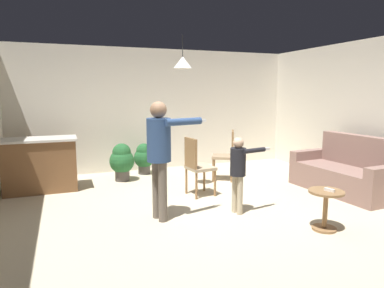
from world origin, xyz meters
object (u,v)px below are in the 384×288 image
Objects in this scene: potted_plant_corner at (122,160)px; potted_plant_by_wall at (144,157)px; kitchen_counter at (41,165)px; dining_chair_near_wall at (197,164)px; dining_chair_by_counter at (227,153)px; couch_floral at (345,173)px; person_child at (239,167)px; person_adult at (160,147)px; spare_remote_on_table at (329,190)px; side_table_by_couch at (326,205)px.

potted_plant_corner reaches higher than potted_plant_by_wall.
kitchen_counter is 2.79m from dining_chair_near_wall.
couch_floral is at bearing -105.41° from dining_chair_by_counter.
dining_chair_by_counter is at bearing 147.58° from person_child.
person_adult is (-3.41, -0.12, 0.68)m from couch_floral.
person_adult reaches higher than dining_chair_near_wall.
potted_plant_corner is at bearing 54.23° from couch_floral.
couch_floral is 3.97m from potted_plant_by_wall.
kitchen_counter is 1.48m from potted_plant_corner.
person_adult reaches higher than couch_floral.
spare_remote_on_table is (0.77, -0.97, -0.16)m from person_child.
person_adult is at bearing -98.03° from potted_plant_by_wall.
person_child is 8.61× the size of spare_remote_on_table.
potted_plant_by_wall is (-0.74, 2.86, -0.33)m from person_child.
potted_plant_by_wall is at bearing -172.86° from dining_chair_near_wall.
potted_plant_corner is at bearing 120.75° from spare_remote_on_table.
potted_plant_by_wall is (-1.43, 1.10, -0.18)m from dining_chair_by_counter.
kitchen_counter is 0.77× the size of person_adult.
potted_plant_corner is (1.47, 0.20, -0.06)m from kitchen_counter.
person_child reaches higher than side_table_by_couch.
spare_remote_on_table is (2.04, -3.43, 0.12)m from potted_plant_corner.
dining_chair_near_wall is 1.33× the size of potted_plant_corner.
kitchen_counter is 4.77m from spare_remote_on_table.
person_child is at bearing 128.69° from side_table_by_couch.
dining_chair_near_wall is (2.49, -1.25, 0.07)m from kitchen_counter.
side_table_by_couch is 0.78× the size of potted_plant_by_wall.
potted_plant_corner is at bearing 98.10° from dining_chair_by_counter.
side_table_by_couch is 0.32× the size of person_adult.
couch_floral is at bearing -21.35° from kitchen_counter.
spare_remote_on_table reaches higher than side_table_by_couch.
couch_floral is at bearing 66.54° from dining_chair_near_wall.
side_table_by_couch is at bearing -68.62° from potted_plant_by_wall.
dining_chair_near_wall reaches higher than spare_remote_on_table.
dining_chair_by_counter is 1.51× the size of potted_plant_by_wall.
potted_plant_by_wall is at bearing 45.12° from couch_floral.
dining_chair_near_wall is at bearing -26.56° from kitchen_counter.
dining_chair_near_wall is at bearing -54.64° from potted_plant_corner.
dining_chair_by_counter is 1.21m from dining_chair_near_wall.
dining_chair_near_wall is (0.87, 0.84, -0.47)m from person_adult.
side_table_by_couch is at bearing 111.54° from spare_remote_on_table.
kitchen_counter is 4.73m from side_table_by_couch.
couch_floral is at bearing 86.12° from person_child.
kitchen_counter is 1.26× the size of dining_chair_by_counter.
person_adult reaches higher than side_table_by_couch.
potted_plant_by_wall is at bearing 111.38° from side_table_by_couch.
dining_chair_near_wall is (-2.54, 0.72, 0.21)m from couch_floral.
kitchen_counter reaches higher than side_table_by_couch.
person_adult is 2.37m from potted_plant_corner.
kitchen_counter is at bearing -124.17° from dining_chair_near_wall.
dining_chair_by_counter is 1.33× the size of potted_plant_corner.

